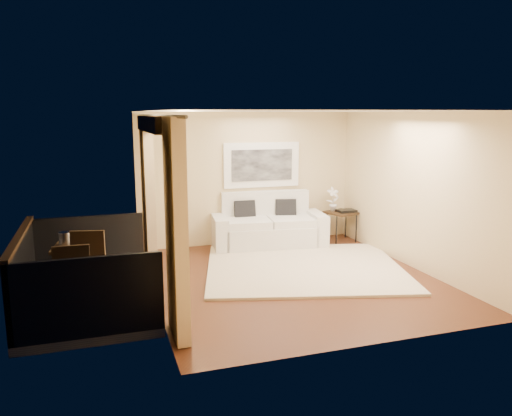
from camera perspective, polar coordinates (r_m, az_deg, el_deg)
name	(u,v)px	position (r m, az deg, el deg)	size (l,w,h in m)	color
floor	(292,279)	(8.28, 4.14, -8.05)	(5.00, 5.00, 0.00)	#542B18
room_shell	(155,124)	(7.30, -11.48, 9.42)	(5.00, 6.40, 5.00)	white
balcony	(78,290)	(7.67, -19.67, -8.81)	(1.81, 2.60, 1.17)	#605B56
curtains	(159,206)	(7.42, -10.99, 0.25)	(0.16, 4.80, 2.64)	tan
artwork	(262,165)	(10.31, 0.67, 4.94)	(1.62, 0.07, 0.92)	white
rug	(304,267)	(8.80, 5.53, -6.78)	(3.34, 2.91, 0.04)	beige
sofa	(268,227)	(10.17, 1.36, -2.20)	(2.36, 1.23, 1.09)	silver
side_table	(342,214)	(10.68, 9.76, -0.71)	(0.73, 0.73, 0.63)	#322010
tray	(346,211)	(10.65, 10.28, -0.31)	(0.38, 0.28, 0.05)	black
orchid	(333,199)	(10.64, 8.79, 1.00)	(0.27, 0.18, 0.51)	white
bistro_table	(76,251)	(7.87, -19.86, -4.62)	(0.72, 0.72, 0.75)	#322010
balcony_chair_far	(91,260)	(7.46, -18.38, -5.64)	(0.56, 0.56, 1.07)	#322010
balcony_chair_near	(72,281)	(6.70, -20.28, -7.83)	(0.47, 0.47, 1.04)	#322010
ice_bucket	(65,239)	(7.90, -20.98, -3.29)	(0.18, 0.18, 0.20)	silver
candle	(78,241)	(7.98, -19.65, -3.54)	(0.06, 0.06, 0.07)	red
vase	(77,242)	(7.68, -19.82, -3.67)	(0.04, 0.04, 0.18)	silver
glass_a	(86,242)	(7.73, -18.86, -3.74)	(0.06, 0.06, 0.12)	silver
glass_b	(89,240)	(7.87, -18.58, -3.47)	(0.06, 0.06, 0.12)	white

